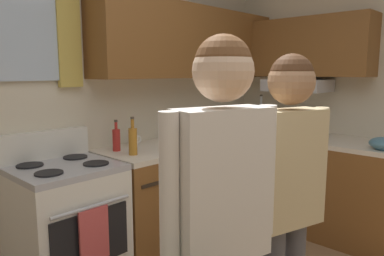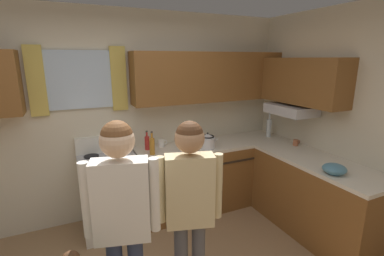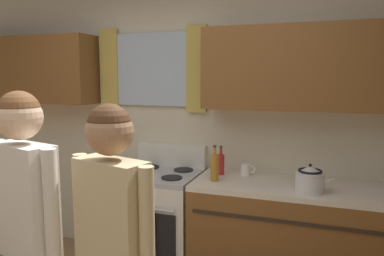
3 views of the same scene
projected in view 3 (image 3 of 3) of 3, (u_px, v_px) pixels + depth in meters
name	position (u px, v px, depth m)	size (l,w,h in m)	color
back_wall_unit	(194.00, 103.00, 3.31)	(4.60, 0.42, 2.60)	beige
stove_oven	(161.00, 221.00, 3.26)	(0.65, 0.67, 1.10)	silver
bottle_oil_amber	(215.00, 167.00, 2.93)	(0.06, 0.06, 0.29)	#B27223
bottle_sauce_red	(221.00, 164.00, 3.13)	(0.06, 0.06, 0.25)	red
mug_ceramic_white	(246.00, 169.00, 3.11)	(0.13, 0.08, 0.09)	white
stovetop_kettle	(310.00, 179.00, 2.64)	(0.27, 0.20, 0.21)	silver
adult_holding_child	(25.00, 212.00, 1.88)	(0.50, 0.25, 1.65)	#2D3856
adult_in_plaid	(112.00, 231.00, 1.72)	(0.48, 0.25, 1.60)	#4C4C51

